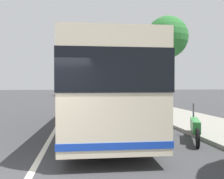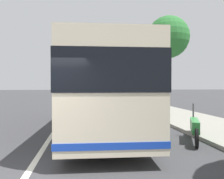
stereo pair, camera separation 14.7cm
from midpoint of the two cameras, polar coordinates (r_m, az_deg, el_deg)
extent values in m
cube|color=gray|center=(15.47, 14.97, -5.93)|extent=(110.00, 3.60, 0.14)
cube|color=silver|center=(14.35, -12.16, -6.72)|extent=(110.00, 0.16, 0.01)
cube|color=beige|center=(10.06, -2.10, 0.30)|extent=(10.94, 3.10, 2.89)
cube|color=black|center=(10.07, -2.11, 2.90)|extent=(10.98, 3.14, 0.99)
cube|color=#193FB2|center=(10.14, -2.10, -6.47)|extent=(10.97, 3.13, 0.16)
cylinder|color=black|center=(13.60, -7.77, -5.02)|extent=(1.01, 0.35, 1.00)
cylinder|color=black|center=(13.68, 2.17, -4.98)|extent=(1.01, 0.35, 1.00)
cylinder|color=black|center=(6.77, -10.88, -11.06)|extent=(1.01, 0.35, 1.00)
cylinder|color=black|center=(6.93, 9.23, -10.78)|extent=(1.01, 0.35, 1.00)
cylinder|color=black|center=(8.98, 20.94, -9.42)|extent=(0.58, 0.33, 0.61)
cylinder|color=black|center=(7.29, 21.89, -11.84)|extent=(0.58, 0.33, 0.61)
cube|color=#338C3F|center=(8.09, 21.38, -8.76)|extent=(1.28, 0.76, 0.39)
cylinder|color=#4C4C51|center=(8.76, 21.02, -5.71)|extent=(0.06, 0.06, 0.70)
cube|color=red|center=(20.72, -2.86, -2.83)|extent=(3.99, 1.93, 0.75)
cube|color=black|center=(20.75, -2.89, -1.06)|extent=(2.13, 1.72, 0.53)
cylinder|color=black|center=(21.95, -5.38, -3.24)|extent=(0.65, 0.24, 0.64)
cylinder|color=black|center=(22.13, -1.17, -3.20)|extent=(0.65, 0.24, 0.64)
cylinder|color=black|center=(19.37, -4.80, -3.79)|extent=(0.65, 0.24, 0.64)
cylinder|color=black|center=(19.58, -0.04, -3.74)|extent=(0.65, 0.24, 0.64)
cube|color=#2D7238|center=(44.67, -12.59, -0.81)|extent=(4.07, 2.15, 0.82)
cube|color=black|center=(44.63, -12.60, 0.04)|extent=(2.12, 1.86, 0.50)
cylinder|color=black|center=(43.38, -11.48, -1.21)|extent=(0.65, 0.27, 0.64)
cylinder|color=black|center=(43.40, -13.74, -1.22)|extent=(0.65, 0.27, 0.64)
cylinder|color=black|center=(45.98, -11.51, -1.10)|extent=(0.65, 0.27, 0.64)
cylinder|color=black|center=(46.00, -13.63, -1.10)|extent=(0.65, 0.27, 0.64)
cube|color=#2D7238|center=(38.94, -11.65, -1.13)|extent=(4.53, 2.03, 0.72)
cube|color=black|center=(38.93, -11.65, -0.20)|extent=(2.18, 1.75, 0.53)
cylinder|color=black|center=(37.49, -10.44, -1.54)|extent=(0.65, 0.26, 0.64)
cylinder|color=black|center=(37.50, -12.89, -1.55)|extent=(0.65, 0.26, 0.64)
cylinder|color=black|center=(40.41, -10.50, -1.36)|extent=(0.65, 0.26, 0.64)
cylinder|color=black|center=(40.42, -12.77, -1.37)|extent=(0.65, 0.26, 0.64)
cube|color=black|center=(48.36, -6.95, -0.67)|extent=(4.45, 1.93, 0.81)
cube|color=black|center=(48.28, -6.95, 0.11)|extent=(2.37, 1.72, 0.50)
cylinder|color=black|center=(49.79, -7.97, -0.94)|extent=(0.65, 0.24, 0.64)
cylinder|color=black|center=(49.86, -6.09, -0.93)|extent=(0.65, 0.24, 0.64)
cylinder|color=black|center=(46.89, -7.87, -1.05)|extent=(0.65, 0.24, 0.64)
cylinder|color=black|center=(46.96, -5.88, -1.04)|extent=(0.65, 0.24, 0.64)
cylinder|color=brown|center=(14.48, 14.73, 1.74)|extent=(0.27, 0.27, 4.24)
sphere|color=#286B2D|center=(14.82, 14.78, 13.13)|extent=(2.69, 2.69, 2.69)
camera|label=1|loc=(0.07, -89.57, 0.01)|focal=34.82mm
camera|label=2|loc=(0.07, 90.43, -0.01)|focal=34.82mm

